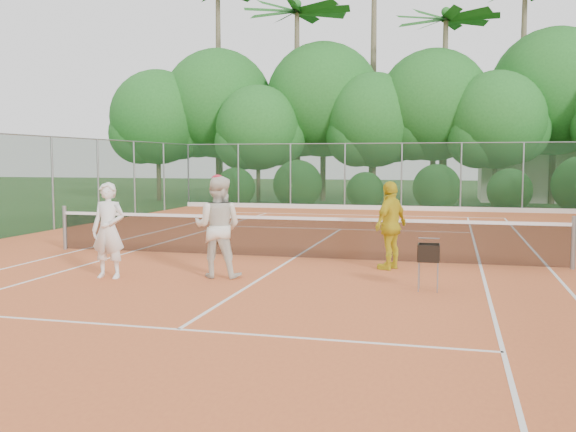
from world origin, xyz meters
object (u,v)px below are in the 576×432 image
Objects in this scene: player_center_grp at (218,227)px; player_yellow at (391,225)px; player_white at (109,230)px; ball_hopper at (429,254)px.

player_center_grp is 1.09× the size of player_yellow.
player_white is 2.08m from player_center_grp.
player_center_grp is at bearing -35.40° from player_yellow.
player_center_grp reaches higher than player_white.
player_center_grp is 3.57m from player_yellow.
ball_hopper is at bearing -4.46° from player_center_grp.
player_center_grp is at bearing 15.82° from player_white.
player_center_grp reaches higher than ball_hopper.
player_yellow is 2.25× the size of ball_hopper.
player_white is at bearing -171.31° from ball_hopper.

